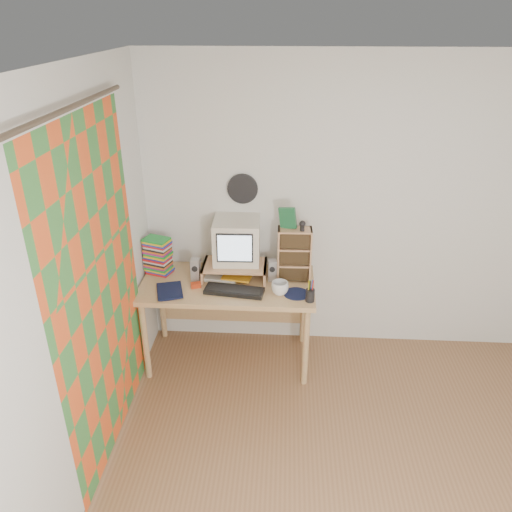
# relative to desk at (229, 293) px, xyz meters

# --- Properties ---
(floor) EXTENTS (3.50, 3.50, 0.00)m
(floor) POSITION_rel_desk_xyz_m (1.03, -1.44, -0.62)
(floor) COLOR #8B6342
(floor) RESTS_ON ground
(ceiling) EXTENTS (3.50, 3.50, 0.00)m
(ceiling) POSITION_rel_desk_xyz_m (1.03, -1.44, 1.88)
(ceiling) COLOR white
(ceiling) RESTS_ON back_wall
(back_wall) EXTENTS (3.50, 0.00, 3.50)m
(back_wall) POSITION_rel_desk_xyz_m (1.03, 0.31, 0.63)
(back_wall) COLOR silver
(back_wall) RESTS_ON floor
(left_wall) EXTENTS (0.00, 3.50, 3.50)m
(left_wall) POSITION_rel_desk_xyz_m (-0.72, -1.44, 0.63)
(left_wall) COLOR silver
(left_wall) RESTS_ON floor
(curtain) EXTENTS (0.00, 2.20, 2.20)m
(curtain) POSITION_rel_desk_xyz_m (-0.68, -0.96, 0.53)
(curtain) COLOR #E45320
(curtain) RESTS_ON left_wall
(wall_disc) EXTENTS (0.25, 0.02, 0.25)m
(wall_disc) POSITION_rel_desk_xyz_m (0.10, 0.29, 0.81)
(wall_disc) COLOR black
(wall_disc) RESTS_ON back_wall
(desk) EXTENTS (1.40, 0.70, 0.75)m
(desk) POSITION_rel_desk_xyz_m (0.00, 0.00, 0.00)
(desk) COLOR tan
(desk) RESTS_ON floor
(monitor_riser) EXTENTS (0.52, 0.30, 0.12)m
(monitor_riser) POSITION_rel_desk_xyz_m (0.05, 0.04, 0.23)
(monitor_riser) COLOR tan
(monitor_riser) RESTS_ON desk
(crt_monitor) EXTENTS (0.38, 0.38, 0.35)m
(crt_monitor) POSITION_rel_desk_xyz_m (0.06, 0.09, 0.43)
(crt_monitor) COLOR beige
(crt_monitor) RESTS_ON monitor_riser
(speaker_left) EXTENTS (0.08, 0.08, 0.19)m
(speaker_left) POSITION_rel_desk_xyz_m (-0.26, -0.04, 0.23)
(speaker_left) COLOR #A5A4A9
(speaker_left) RESTS_ON desk
(speaker_right) EXTENTS (0.08, 0.08, 0.18)m
(speaker_right) POSITION_rel_desk_xyz_m (0.36, 0.00, 0.22)
(speaker_right) COLOR #A5A4A9
(speaker_right) RESTS_ON desk
(keyboard) EXTENTS (0.48, 0.22, 0.03)m
(keyboard) POSITION_rel_desk_xyz_m (0.07, -0.22, 0.15)
(keyboard) COLOR black
(keyboard) RESTS_ON desk
(dvd_stack) EXTENTS (0.23, 0.20, 0.28)m
(dvd_stack) POSITION_rel_desk_xyz_m (-0.59, 0.07, 0.28)
(dvd_stack) COLOR brown
(dvd_stack) RESTS_ON desk
(cd_rack) EXTENTS (0.27, 0.15, 0.45)m
(cd_rack) POSITION_rel_desk_xyz_m (0.53, 0.03, 0.36)
(cd_rack) COLOR tan
(cd_rack) RESTS_ON desk
(mug) EXTENTS (0.16, 0.16, 0.11)m
(mug) POSITION_rel_desk_xyz_m (0.43, -0.22, 0.19)
(mug) COLOR white
(mug) RESTS_ON desk
(diary) EXTENTS (0.27, 0.23, 0.05)m
(diary) POSITION_rel_desk_xyz_m (-0.53, -0.27, 0.16)
(diary) COLOR black
(diary) RESTS_ON desk
(mousepad) EXTENTS (0.23, 0.23, 0.00)m
(mousepad) POSITION_rel_desk_xyz_m (0.56, -0.21, 0.14)
(mousepad) COLOR black
(mousepad) RESTS_ON desk
(pen_cup) EXTENTS (0.07, 0.07, 0.14)m
(pen_cup) POSITION_rel_desk_xyz_m (0.66, -0.31, 0.20)
(pen_cup) COLOR black
(pen_cup) RESTS_ON desk
(papers) EXTENTS (0.30, 0.24, 0.04)m
(papers) POSITION_rel_desk_xyz_m (-0.00, 0.01, 0.15)
(papers) COLOR beige
(papers) RESTS_ON desk
(red_box) EXTENTS (0.09, 0.07, 0.04)m
(red_box) POSITION_rel_desk_xyz_m (-0.24, -0.15, 0.15)
(red_box) COLOR red
(red_box) RESTS_ON desk
(game_box) EXTENTS (0.13, 0.07, 0.17)m
(game_box) POSITION_rel_desk_xyz_m (0.47, 0.05, 0.66)
(game_box) COLOR #1A5B33
(game_box) RESTS_ON cd_rack
(webcam) EXTENTS (0.05, 0.05, 0.08)m
(webcam) POSITION_rel_desk_xyz_m (0.59, -0.00, 0.62)
(webcam) COLOR black
(webcam) RESTS_ON cd_rack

